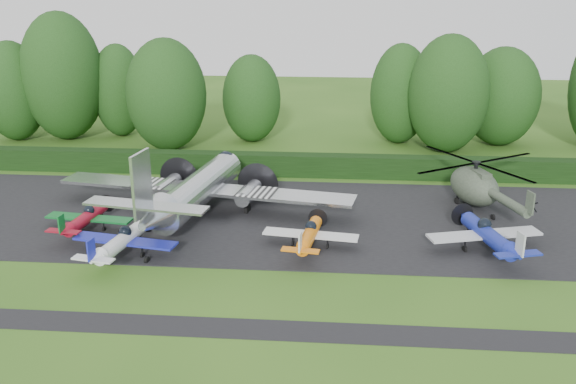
# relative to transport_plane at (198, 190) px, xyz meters

# --- Properties ---
(ground) EXTENTS (160.00, 160.00, 0.00)m
(ground) POSITION_rel_transport_plane_xyz_m (4.33, -10.04, -2.11)
(ground) COLOR #2C5518
(ground) RESTS_ON ground
(apron) EXTENTS (70.00, 18.00, 0.01)m
(apron) POSITION_rel_transport_plane_xyz_m (4.33, -0.04, -2.11)
(apron) COLOR black
(apron) RESTS_ON ground
(taxiway_verge) EXTENTS (70.00, 2.00, 0.00)m
(taxiway_verge) POSITION_rel_transport_plane_xyz_m (4.33, -16.04, -2.11)
(taxiway_verge) COLOR black
(taxiway_verge) RESTS_ON ground
(hedgerow) EXTENTS (90.00, 1.60, 2.00)m
(hedgerow) POSITION_rel_transport_plane_xyz_m (4.33, 10.96, -2.11)
(hedgerow) COLOR black
(hedgerow) RESTS_ON ground
(transport_plane) EXTENTS (23.62, 18.11, 7.57)m
(transport_plane) POSITION_rel_transport_plane_xyz_m (0.00, 0.00, 0.00)
(transport_plane) COLOR silver
(transport_plane) RESTS_ON ground
(light_plane_red) EXTENTS (6.38, 6.71, 2.45)m
(light_plane_red) POSITION_rel_transport_plane_xyz_m (-7.34, -3.69, -1.09)
(light_plane_red) COLOR maroon
(light_plane_red) RESTS_ON ground
(light_plane_white) EXTENTS (7.02, 7.38, 2.70)m
(light_plane_white) POSITION_rel_transport_plane_xyz_m (-3.38, -7.78, -0.99)
(light_plane_white) COLOR white
(light_plane_white) RESTS_ON ground
(light_plane_orange) EXTENTS (6.45, 6.78, 2.48)m
(light_plane_orange) POSITION_rel_transport_plane_xyz_m (8.74, -5.50, -1.08)
(light_plane_orange) COLOR orange
(light_plane_orange) RESTS_ON ground
(light_plane_blue) EXTENTS (7.76, 8.16, 2.98)m
(light_plane_blue) POSITION_rel_transport_plane_xyz_m (20.54, -5.06, -0.87)
(light_plane_blue) COLOR navy
(light_plane_blue) RESTS_ON ground
(helicopter) EXTENTS (11.53, 13.50, 3.71)m
(helicopter) POSITION_rel_transport_plane_xyz_m (21.25, 3.76, -0.12)
(helicopter) COLOR #333E2F
(helicopter) RESTS_ON ground
(tree_0) EXTENTS (5.77, 5.77, 10.34)m
(tree_0) POSITION_rel_transport_plane_xyz_m (-14.13, 24.54, 3.04)
(tree_0) COLOR black
(tree_0) RESTS_ON ground
(tree_1) EXTENTS (6.30, 6.30, 9.48)m
(tree_1) POSITION_rel_transport_plane_xyz_m (1.01, 23.19, 2.62)
(tree_1) COLOR black
(tree_1) RESTS_ON ground
(tree_3) EXTENTS (8.12, 8.12, 12.01)m
(tree_3) POSITION_rel_transport_plane_xyz_m (21.46, 20.53, 3.89)
(tree_3) COLOR black
(tree_3) RESTS_ON ground
(tree_4) EXTENTS (8.19, 8.19, 11.55)m
(tree_4) POSITION_rel_transport_plane_xyz_m (-7.21, 19.04, 3.66)
(tree_4) COLOR black
(tree_4) RESTS_ON ground
(tree_7) EXTENTS (6.37, 6.37, 10.72)m
(tree_7) POSITION_rel_transport_plane_xyz_m (16.94, 23.80, 3.24)
(tree_7) COLOR black
(tree_7) RESTS_ON ground
(tree_8) EXTENTS (7.91, 7.91, 10.46)m
(tree_8) POSITION_rel_transport_plane_xyz_m (27.59, 23.82, 3.11)
(tree_8) COLOR black
(tree_8) RESTS_ON ground
(tree_9) EXTENTS (6.77, 6.77, 10.87)m
(tree_9) POSITION_rel_transport_plane_xyz_m (-24.93, 21.71, 3.31)
(tree_9) COLOR black
(tree_9) RESTS_ON ground
(tree_10) EXTENTS (8.80, 8.80, 13.89)m
(tree_10) POSITION_rel_transport_plane_xyz_m (-19.61, 22.67, 4.82)
(tree_10) COLOR black
(tree_10) RESTS_ON ground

